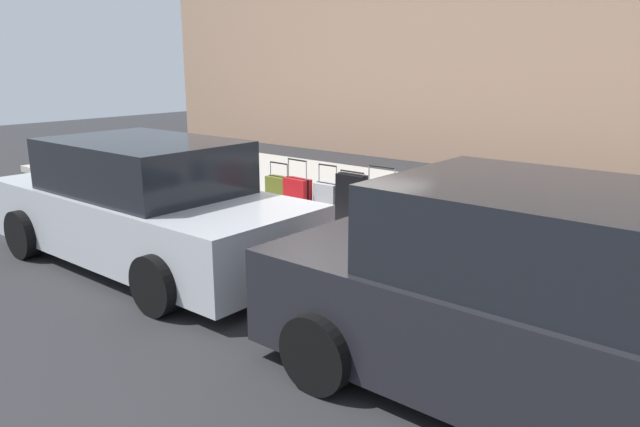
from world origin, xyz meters
TOP-DOWN VIEW (x-y plane):
  - ground_plane at (0.00, 0.00)m, footprint 40.00×40.00m
  - sidewalk_curb at (0.00, -2.50)m, footprint 18.00×5.00m
  - suitcase_black_0 at (-3.47, -0.88)m, footprint 0.36×0.27m
  - suitcase_silver_1 at (-3.05, -0.85)m, footprint 0.35×0.23m
  - suitcase_red_2 at (-2.56, -0.79)m, footprint 0.50×0.24m
  - suitcase_olive_3 at (-2.07, -0.93)m, footprint 0.36×0.24m
  - suitcase_maroon_4 at (-1.63, -0.88)m, footprint 0.36×0.18m
  - suitcase_teal_5 at (-1.16, -0.90)m, footprint 0.45×0.22m
  - suitcase_navy_6 at (-0.62, -0.78)m, footprint 0.49×0.27m
  - suitcase_black_7 at (-0.06, -0.84)m, footprint 0.49×0.18m
  - suitcase_silver_8 at (0.47, -0.91)m, footprint 0.41×0.24m
  - suitcase_red_9 at (0.97, -0.78)m, footprint 0.47×0.22m
  - suitcase_olive_10 at (1.51, -0.92)m, footprint 0.45×0.22m
  - fire_hydrant at (2.43, -0.85)m, footprint 0.39×0.21m
  - bollard_post at (2.90, -0.70)m, footprint 0.16×0.16m
  - parked_car_charcoal_0 at (-3.83, 1.89)m, footprint 4.25×2.13m
  - parked_car_silver_1 at (1.12, 1.89)m, footprint 4.64×2.07m

SIDE VIEW (x-z plane):
  - ground_plane at x=0.00m, z-range 0.00..0.00m
  - sidewalk_curb at x=0.00m, z-range 0.00..0.14m
  - suitcase_olive_10 at x=1.51m, z-range 0.02..0.79m
  - suitcase_silver_8 at x=0.47m, z-range -0.01..0.84m
  - suitcase_red_9 at x=0.97m, z-range -0.01..0.88m
  - suitcase_black_0 at x=-3.47m, z-range 0.00..0.88m
  - suitcase_silver_1 at x=-3.05m, z-range 0.01..0.87m
  - suitcase_navy_6 at x=-0.62m, z-range -0.01..0.95m
  - suitcase_maroon_4 at x=-1.63m, z-range 0.11..0.83m
  - suitcase_red_2 at x=-2.56m, z-range 0.03..0.92m
  - suitcase_olive_3 at x=-2.07m, z-range -0.01..0.98m
  - suitcase_teal_5 at x=-1.16m, z-range 0.02..0.96m
  - bollard_post at x=2.90m, z-range 0.14..0.90m
  - suitcase_black_7 at x=-0.06m, z-range 0.11..0.93m
  - fire_hydrant at x=2.43m, z-range 0.16..0.96m
  - parked_car_silver_1 at x=1.12m, z-range -0.05..1.53m
  - parked_car_charcoal_0 at x=-3.83m, z-range -0.06..1.61m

